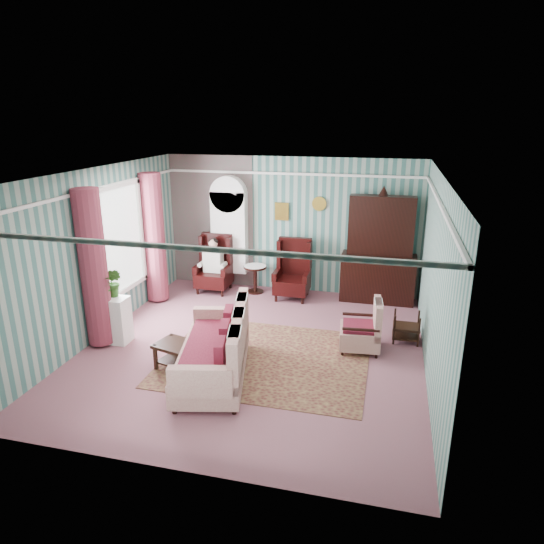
% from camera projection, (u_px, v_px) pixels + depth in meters
% --- Properties ---
extents(floor, '(6.00, 6.00, 0.00)m').
position_uv_depth(floor, '(253.00, 348.00, 8.10)').
color(floor, '#91545E').
rests_on(floor, ground).
extents(room_shell, '(5.53, 6.02, 2.91)m').
position_uv_depth(room_shell, '(218.00, 227.00, 7.78)').
color(room_shell, '#3B6C65').
rests_on(room_shell, ground).
extents(bookcase, '(0.80, 0.28, 2.24)m').
position_uv_depth(bookcase, '(229.00, 238.00, 10.68)').
color(bookcase, white).
rests_on(bookcase, floor).
extents(dresser_hutch, '(1.50, 0.56, 2.36)m').
position_uv_depth(dresser_hutch, '(380.00, 246.00, 9.81)').
color(dresser_hutch, black).
rests_on(dresser_hutch, floor).
extents(wingback_left, '(0.76, 0.80, 1.25)m').
position_uv_depth(wingback_left, '(213.00, 264.00, 10.53)').
color(wingback_left, black).
rests_on(wingback_left, floor).
extents(wingback_right, '(0.76, 0.80, 1.25)m').
position_uv_depth(wingback_right, '(292.00, 270.00, 10.14)').
color(wingback_right, black).
rests_on(wingback_right, floor).
extents(seated_woman, '(0.44, 0.40, 1.18)m').
position_uv_depth(seated_woman, '(213.00, 266.00, 10.54)').
color(seated_woman, silver).
rests_on(seated_woman, floor).
extents(round_side_table, '(0.50, 0.50, 0.60)m').
position_uv_depth(round_side_table, '(255.00, 279.00, 10.57)').
color(round_side_table, black).
rests_on(round_side_table, floor).
extents(nest_table, '(0.45, 0.38, 0.54)m').
position_uv_depth(nest_table, '(406.00, 327.00, 8.29)').
color(nest_table, black).
rests_on(nest_table, floor).
extents(plant_stand, '(0.55, 0.35, 0.80)m').
position_uv_depth(plant_stand, '(113.00, 320.00, 8.25)').
color(plant_stand, silver).
rests_on(plant_stand, floor).
extents(rug, '(3.20, 2.60, 0.01)m').
position_uv_depth(rug, '(266.00, 359.00, 7.76)').
color(rug, '#451718').
rests_on(rug, floor).
extents(sofa, '(1.38, 2.27, 1.08)m').
position_uv_depth(sofa, '(212.00, 344.00, 7.07)').
color(sofa, '#B6AC8D').
rests_on(sofa, floor).
extents(floral_armchair, '(0.87, 0.79, 0.99)m').
position_uv_depth(floral_armchair, '(360.00, 322.00, 7.93)').
color(floral_armchair, beige).
rests_on(floral_armchair, floor).
extents(coffee_table, '(0.92, 0.69, 0.41)m').
position_uv_depth(coffee_table, '(183.00, 357.00, 7.38)').
color(coffee_table, black).
rests_on(coffee_table, floor).
extents(potted_plant_a, '(0.48, 0.45, 0.45)m').
position_uv_depth(potted_plant_a, '(103.00, 287.00, 7.96)').
color(potted_plant_a, '#254D18').
rests_on(potted_plant_a, plant_stand).
extents(potted_plant_b, '(0.31, 0.27, 0.51)m').
position_uv_depth(potted_plant_b, '(114.00, 282.00, 8.10)').
color(potted_plant_b, '#21571B').
rests_on(potted_plant_b, plant_stand).
extents(potted_plant_c, '(0.24, 0.24, 0.39)m').
position_uv_depth(potted_plant_c, '(107.00, 285.00, 8.17)').
color(potted_plant_c, '#24541A').
rests_on(potted_plant_c, plant_stand).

